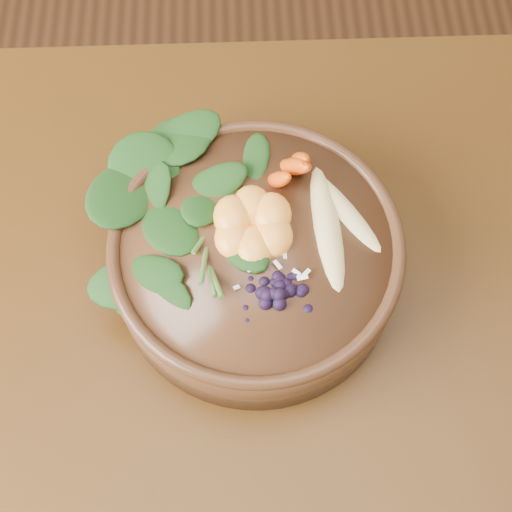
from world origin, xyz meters
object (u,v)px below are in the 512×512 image
at_px(carrot_cluster, 286,143).
at_px(blueberry_pile, 277,289).
at_px(banana_halves, 338,212).
at_px(kale_heap, 195,191).
at_px(dining_table, 429,413).
at_px(stoneware_bowl, 256,260).
at_px(mandarin_cluster, 253,219).

bearing_deg(carrot_cluster, blueberry_pile, -109.55).
bearing_deg(blueberry_pile, banana_halves, 52.20).
bearing_deg(kale_heap, banana_halves, -9.83).
bearing_deg(blueberry_pile, dining_table, -23.31).
distance_m(stoneware_bowl, blueberry_pile, 0.08).
height_order(stoneware_bowl, banana_halves, banana_halves).
relative_size(carrot_cluster, banana_halves, 0.49).
bearing_deg(kale_heap, mandarin_cluster, -28.07).
bearing_deg(stoneware_bowl, dining_table, -34.92).
xyz_separation_m(dining_table, mandarin_cluster, (-0.19, 0.15, 0.19)).
height_order(carrot_cluster, banana_halves, carrot_cluster).
distance_m(dining_table, blueberry_pile, 0.26).
bearing_deg(banana_halves, carrot_cluster, 113.06).
relative_size(banana_halves, mandarin_cluster, 1.78).
xyz_separation_m(dining_table, banana_halves, (-0.11, 0.15, 0.18)).
height_order(kale_heap, blueberry_pile, kale_heap).
distance_m(carrot_cluster, blueberry_pile, 0.15).
relative_size(stoneware_bowl, mandarin_cluster, 3.15).
bearing_deg(blueberry_pile, kale_heap, 125.52).
xyz_separation_m(stoneware_bowl, carrot_cluster, (0.03, 0.09, 0.08)).
bearing_deg(blueberry_pile, mandarin_cluster, 104.45).
distance_m(carrot_cluster, banana_halves, 0.08).
bearing_deg(mandarin_cluster, stoneware_bowl, -82.62).
xyz_separation_m(kale_heap, blueberry_pile, (0.07, -0.10, -0.00)).
distance_m(mandarin_cluster, blueberry_pile, 0.08).
relative_size(kale_heap, banana_halves, 1.16).
distance_m(stoneware_bowl, mandarin_cluster, 0.06).
bearing_deg(carrot_cluster, dining_table, -68.31).
height_order(banana_halves, mandarin_cluster, mandarin_cluster).
height_order(stoneware_bowl, kale_heap, kale_heap).
height_order(stoneware_bowl, mandarin_cluster, mandarin_cluster).
bearing_deg(dining_table, stoneware_bowl, 145.08).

